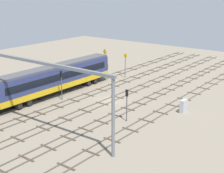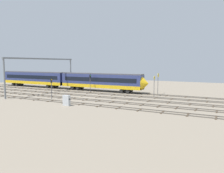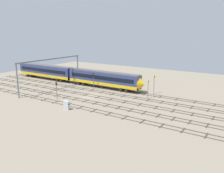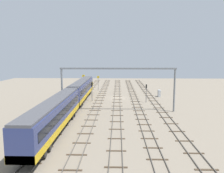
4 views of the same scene
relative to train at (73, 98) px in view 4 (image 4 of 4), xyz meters
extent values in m
plane|color=gray|center=(14.56, -9.08, -2.66)|extent=(103.52, 103.52, 0.00)
cube|color=#59544C|center=(14.56, -18.88, -2.58)|extent=(87.52, 0.07, 0.16)
cube|color=#59544C|center=(14.56, -17.45, -2.58)|extent=(87.52, 0.07, 0.16)
cube|color=#473828|center=(-23.49, -18.16, -2.62)|extent=(0.24, 2.40, 0.08)
cube|color=#473828|center=(-19.69, -18.16, -2.62)|extent=(0.24, 2.40, 0.08)
cube|color=#473828|center=(-15.88, -18.16, -2.62)|extent=(0.24, 2.40, 0.08)
cube|color=#473828|center=(-12.08, -18.16, -2.62)|extent=(0.24, 2.40, 0.08)
cube|color=#473828|center=(-8.27, -18.16, -2.62)|extent=(0.24, 2.40, 0.08)
cube|color=#473828|center=(-4.47, -18.16, -2.62)|extent=(0.24, 2.40, 0.08)
cube|color=#473828|center=(-0.66, -18.16, -2.62)|extent=(0.24, 2.40, 0.08)
cube|color=#473828|center=(3.14, -18.16, -2.62)|extent=(0.24, 2.40, 0.08)
cube|color=#473828|center=(6.95, -18.16, -2.62)|extent=(0.24, 2.40, 0.08)
cube|color=#473828|center=(10.75, -18.16, -2.62)|extent=(0.24, 2.40, 0.08)
cube|color=#473828|center=(14.56, -18.16, -2.62)|extent=(0.24, 2.40, 0.08)
cube|color=#473828|center=(18.36, -18.16, -2.62)|extent=(0.24, 2.40, 0.08)
cube|color=#473828|center=(22.17, -18.16, -2.62)|extent=(0.24, 2.40, 0.08)
cube|color=#473828|center=(25.97, -18.16, -2.62)|extent=(0.24, 2.40, 0.08)
cube|color=#473828|center=(29.78, -18.16, -2.62)|extent=(0.24, 2.40, 0.08)
cube|color=#473828|center=(33.58, -18.16, -2.62)|extent=(0.24, 2.40, 0.08)
cube|color=#473828|center=(37.39, -18.16, -2.62)|extent=(0.24, 2.40, 0.08)
cube|color=#473828|center=(41.19, -18.16, -2.62)|extent=(0.24, 2.40, 0.08)
cube|color=#473828|center=(45.00, -18.16, -2.62)|extent=(0.24, 2.40, 0.08)
cube|color=#473828|center=(48.80, -18.16, -2.62)|extent=(0.24, 2.40, 0.08)
cube|color=#473828|center=(52.61, -18.16, -2.62)|extent=(0.24, 2.40, 0.08)
cube|color=#473828|center=(56.41, -18.16, -2.62)|extent=(0.24, 2.40, 0.08)
cube|color=#59544C|center=(14.56, -14.34, -2.58)|extent=(87.52, 0.07, 0.16)
cube|color=#59544C|center=(14.56, -12.91, -2.58)|extent=(87.52, 0.07, 0.16)
cube|color=#473828|center=(-21.39, -13.62, -2.62)|extent=(0.24, 2.40, 0.08)
cube|color=#473828|center=(-18.26, -13.62, -2.62)|extent=(0.24, 2.40, 0.08)
cube|color=#473828|center=(-15.14, -13.62, -2.62)|extent=(0.24, 2.40, 0.08)
cube|color=#473828|center=(-12.01, -13.62, -2.62)|extent=(0.24, 2.40, 0.08)
cube|color=#473828|center=(-8.89, -13.62, -2.62)|extent=(0.24, 2.40, 0.08)
cube|color=#473828|center=(-5.76, -13.62, -2.62)|extent=(0.24, 2.40, 0.08)
cube|color=#473828|center=(-2.63, -13.62, -2.62)|extent=(0.24, 2.40, 0.08)
cube|color=#473828|center=(0.49, -13.62, -2.62)|extent=(0.24, 2.40, 0.08)
cube|color=#473828|center=(3.62, -13.62, -2.62)|extent=(0.24, 2.40, 0.08)
cube|color=#473828|center=(6.74, -13.62, -2.62)|extent=(0.24, 2.40, 0.08)
cube|color=#473828|center=(9.87, -13.62, -2.62)|extent=(0.24, 2.40, 0.08)
cube|color=#473828|center=(12.99, -13.62, -2.62)|extent=(0.24, 2.40, 0.08)
cube|color=#473828|center=(16.12, -13.62, -2.62)|extent=(0.24, 2.40, 0.08)
cube|color=#473828|center=(19.25, -13.62, -2.62)|extent=(0.24, 2.40, 0.08)
cube|color=#473828|center=(22.37, -13.62, -2.62)|extent=(0.24, 2.40, 0.08)
cube|color=#473828|center=(25.50, -13.62, -2.62)|extent=(0.24, 2.40, 0.08)
cube|color=#473828|center=(28.62, -13.62, -2.62)|extent=(0.24, 2.40, 0.08)
cube|color=#473828|center=(31.75, -13.62, -2.62)|extent=(0.24, 2.40, 0.08)
cube|color=#473828|center=(34.87, -13.62, -2.62)|extent=(0.24, 2.40, 0.08)
cube|color=#473828|center=(38.00, -13.62, -2.62)|extent=(0.24, 2.40, 0.08)
cube|color=#473828|center=(41.13, -13.62, -2.62)|extent=(0.24, 2.40, 0.08)
cube|color=#473828|center=(44.25, -13.62, -2.62)|extent=(0.24, 2.40, 0.08)
cube|color=#473828|center=(47.38, -13.62, -2.62)|extent=(0.24, 2.40, 0.08)
cube|color=#473828|center=(50.50, -13.62, -2.62)|extent=(0.24, 2.40, 0.08)
cube|color=#473828|center=(53.63, -13.62, -2.62)|extent=(0.24, 2.40, 0.08)
cube|color=#473828|center=(56.75, -13.62, -2.62)|extent=(0.24, 2.40, 0.08)
cube|color=#59544C|center=(14.56, -9.80, -2.58)|extent=(87.52, 0.07, 0.16)
cube|color=#59544C|center=(14.56, -8.36, -2.58)|extent=(87.52, 0.07, 0.16)
cube|color=#473828|center=(-23.24, -9.08, -2.62)|extent=(0.24, 2.40, 0.08)
cube|color=#473828|center=(-19.26, -9.08, -2.62)|extent=(0.24, 2.40, 0.08)
cube|color=#473828|center=(-15.28, -9.08, -2.62)|extent=(0.24, 2.40, 0.08)
cube|color=#473828|center=(-11.30, -9.08, -2.62)|extent=(0.24, 2.40, 0.08)
cube|color=#473828|center=(-7.32, -9.08, -2.62)|extent=(0.24, 2.40, 0.08)
cube|color=#473828|center=(-3.34, -9.08, -2.62)|extent=(0.24, 2.40, 0.08)
cube|color=#473828|center=(0.63, -9.08, -2.62)|extent=(0.24, 2.40, 0.08)
cube|color=#473828|center=(4.61, -9.08, -2.62)|extent=(0.24, 2.40, 0.08)
cube|color=#473828|center=(8.59, -9.08, -2.62)|extent=(0.24, 2.40, 0.08)
cube|color=#473828|center=(12.57, -9.08, -2.62)|extent=(0.24, 2.40, 0.08)
cube|color=#473828|center=(16.55, -9.08, -2.62)|extent=(0.24, 2.40, 0.08)
cube|color=#473828|center=(20.52, -9.08, -2.62)|extent=(0.24, 2.40, 0.08)
cube|color=#473828|center=(24.50, -9.08, -2.62)|extent=(0.24, 2.40, 0.08)
cube|color=#473828|center=(28.48, -9.08, -2.62)|extent=(0.24, 2.40, 0.08)
cube|color=#473828|center=(32.46, -9.08, -2.62)|extent=(0.24, 2.40, 0.08)
cube|color=#473828|center=(36.44, -9.08, -2.62)|extent=(0.24, 2.40, 0.08)
cube|color=#473828|center=(40.42, -9.08, -2.62)|extent=(0.24, 2.40, 0.08)
cube|color=#473828|center=(44.39, -9.08, -2.62)|extent=(0.24, 2.40, 0.08)
cube|color=#473828|center=(48.37, -9.08, -2.62)|extent=(0.24, 2.40, 0.08)
cube|color=#473828|center=(52.35, -9.08, -2.62)|extent=(0.24, 2.40, 0.08)
cube|color=#473828|center=(56.33, -9.08, -2.62)|extent=(0.24, 2.40, 0.08)
cube|color=#59544C|center=(14.56, -5.26, -2.58)|extent=(87.52, 0.07, 0.16)
cube|color=#59544C|center=(14.56, -3.82, -2.58)|extent=(87.52, 0.07, 0.16)
cube|color=#473828|center=(-23.95, -4.54, -2.62)|extent=(0.24, 2.40, 0.08)
cube|color=#473828|center=(-20.45, -4.54, -2.62)|extent=(0.24, 2.40, 0.08)
cube|color=#473828|center=(-16.95, -4.54, -2.62)|extent=(0.24, 2.40, 0.08)
cube|color=#473828|center=(-13.45, -4.54, -2.62)|extent=(0.24, 2.40, 0.08)
cube|color=#473828|center=(-9.95, -4.54, -2.62)|extent=(0.24, 2.40, 0.08)
cube|color=#473828|center=(-6.45, -4.54, -2.62)|extent=(0.24, 2.40, 0.08)
cube|color=#473828|center=(-2.95, -4.54, -2.62)|extent=(0.24, 2.40, 0.08)
cube|color=#473828|center=(0.55, -4.54, -2.62)|extent=(0.24, 2.40, 0.08)
cube|color=#473828|center=(4.05, -4.54, -2.62)|extent=(0.24, 2.40, 0.08)
cube|color=#473828|center=(7.56, -4.54, -2.62)|extent=(0.24, 2.40, 0.08)
cube|color=#473828|center=(11.06, -4.54, -2.62)|extent=(0.24, 2.40, 0.08)
cube|color=#473828|center=(14.56, -4.54, -2.62)|extent=(0.24, 2.40, 0.08)
cube|color=#473828|center=(18.06, -4.54, -2.62)|extent=(0.24, 2.40, 0.08)
cube|color=#473828|center=(21.56, -4.54, -2.62)|extent=(0.24, 2.40, 0.08)
cube|color=#473828|center=(25.06, -4.54, -2.62)|extent=(0.24, 2.40, 0.08)
cube|color=#473828|center=(28.56, -4.54, -2.62)|extent=(0.24, 2.40, 0.08)
cube|color=#473828|center=(32.06, -4.54, -2.62)|extent=(0.24, 2.40, 0.08)
cube|color=#473828|center=(35.56, -4.54, -2.62)|extent=(0.24, 2.40, 0.08)
cube|color=#473828|center=(39.06, -4.54, -2.62)|extent=(0.24, 2.40, 0.08)
cube|color=#473828|center=(42.56, -4.54, -2.62)|extent=(0.24, 2.40, 0.08)
cube|color=#473828|center=(46.06, -4.54, -2.62)|extent=(0.24, 2.40, 0.08)
cube|color=#473828|center=(49.57, -4.54, -2.62)|extent=(0.24, 2.40, 0.08)
cube|color=#473828|center=(53.07, -4.54, -2.62)|extent=(0.24, 2.40, 0.08)
cube|color=#473828|center=(56.57, -4.54, -2.62)|extent=(0.24, 2.40, 0.08)
cube|color=#59544C|center=(14.56, -0.72, -2.58)|extent=(87.52, 0.07, 0.16)
cube|color=#59544C|center=(14.56, 0.72, -2.58)|extent=(87.52, 0.07, 0.16)
cube|color=#473828|center=(-22.64, 0.00, -2.62)|extent=(0.24, 2.40, 0.08)
cube|color=#473828|center=(-18.26, 0.00, -2.62)|extent=(0.24, 2.40, 0.08)
cube|color=#473828|center=(-13.89, 0.00, -2.62)|extent=(0.24, 2.40, 0.08)
cube|color=#473828|center=(-9.51, 0.00, -2.62)|extent=(0.24, 2.40, 0.08)
cube|color=#473828|center=(-5.13, 0.00, -2.62)|extent=(0.24, 2.40, 0.08)
cube|color=#473828|center=(-0.76, 0.00, -2.62)|extent=(0.24, 2.40, 0.08)
cube|color=#473828|center=(3.62, 0.00, -2.62)|extent=(0.24, 2.40, 0.08)
cube|color=#473828|center=(7.99, 0.00, -2.62)|extent=(0.24, 2.40, 0.08)
cube|color=#473828|center=(12.37, 0.00, -2.62)|extent=(0.24, 2.40, 0.08)
cube|color=#473828|center=(16.75, 0.00, -2.62)|extent=(0.24, 2.40, 0.08)
cube|color=#473828|center=(21.12, 0.00, -2.62)|extent=(0.24, 2.40, 0.08)
cube|color=#473828|center=(25.50, 0.00, -2.62)|extent=(0.24, 2.40, 0.08)
cube|color=#473828|center=(29.87, 0.00, -2.62)|extent=(0.24, 2.40, 0.08)
cube|color=#473828|center=(34.25, 0.00, -2.62)|extent=(0.24, 2.40, 0.08)
cube|color=#473828|center=(38.63, 0.00, -2.62)|extent=(0.24, 2.40, 0.08)
cube|color=#473828|center=(43.00, 0.00, -2.62)|extent=(0.24, 2.40, 0.08)
cube|color=#473828|center=(47.38, 0.00, -2.62)|extent=(0.24, 2.40, 0.08)
cube|color=#473828|center=(51.75, 0.00, -2.62)|extent=(0.24, 2.40, 0.08)
cube|color=#473828|center=(56.13, 0.00, -2.62)|extent=(0.24, 2.40, 0.08)
cube|color=navy|center=(11.80, 0.00, 0.20)|extent=(24.00, 2.90, 3.60)
cube|color=gold|center=(11.80, 0.00, -1.15)|extent=(24.00, 2.94, 0.90)
cube|color=#4C4C51|center=(11.80, 0.00, 2.15)|extent=(24.00, 2.50, 0.30)
cube|color=black|center=(11.80, -1.46, 0.63)|extent=(22.00, 0.04, 1.10)
cube|color=black|center=(11.80, 1.46, 0.63)|extent=(22.00, 0.04, 1.10)
cylinder|color=black|center=(3.22, 0.00, -2.05)|extent=(0.90, 2.70, 0.90)
cylinder|color=black|center=(5.02, 0.00, -2.05)|extent=(0.90, 2.70, 0.90)
cylinder|color=black|center=(18.58, 0.00, -2.05)|extent=(0.90, 2.70, 0.90)
cylinder|color=black|center=(20.38, 0.00, -2.05)|extent=(0.90, 2.70, 0.90)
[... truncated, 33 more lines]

